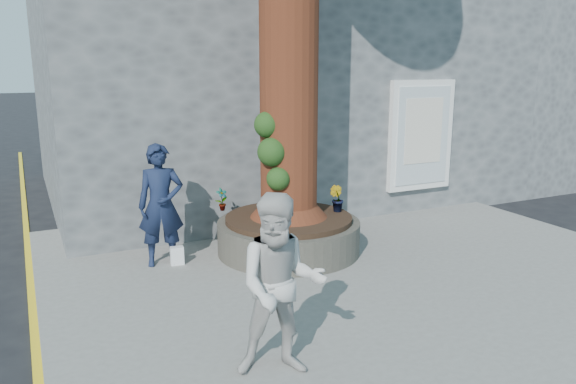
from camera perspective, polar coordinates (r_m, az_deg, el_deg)
name	(u,v)px	position (r m, az deg, el deg)	size (l,w,h in m)	color
ground	(300,316)	(7.27, 1.24, -12.53)	(120.00, 120.00, 0.00)	black
pavement	(358,268)	(8.74, 7.12, -7.68)	(9.00, 8.00, 0.12)	slate
yellow_line	(34,332)	(7.53, -24.36, -12.80)	(0.10, 30.00, 0.01)	yellow
stone_shop	(260,61)	(14.14, -2.91, 13.12)	(10.30, 8.30, 6.30)	#515456
neighbour_shop	(500,67)	(18.75, 20.78, 11.81)	(6.00, 8.00, 6.00)	#515456
planter	(289,234)	(9.12, 0.07, -4.34)	(2.30, 2.30, 0.60)	black
man	(161,205)	(8.61, -12.78, -1.33)	(0.68, 0.44, 1.86)	#141D38
woman	(281,286)	(5.49, -0.72, -9.49)	(0.89, 0.69, 1.83)	beige
shopping_bag	(177,256)	(8.77, -11.20, -6.37)	(0.20, 0.12, 0.28)	white
plant_a	(222,199)	(9.40, -6.74, -0.75)	(0.20, 0.14, 0.38)	gray
plant_b	(337,199)	(9.32, 4.95, -0.68)	(0.24, 0.23, 0.43)	gray
plant_c	(311,191)	(10.11, 2.32, 0.08)	(0.17, 0.17, 0.30)	gray
plant_d	(276,194)	(9.81, -1.25, -0.25)	(0.29, 0.26, 0.33)	gray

